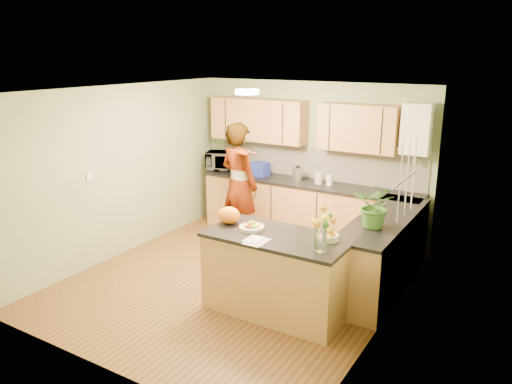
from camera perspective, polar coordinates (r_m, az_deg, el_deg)
The scene contains 28 objects.
floor at distance 6.76m, azimuth -2.31°, elevation -10.09°, with size 4.50×4.50×0.00m, color brown.
ceiling at distance 6.10m, azimuth -2.57°, elevation 11.56°, with size 4.00×4.50×0.02m, color white.
wall_back at distance 8.23m, azimuth 6.27°, elevation 3.76°, with size 4.00×0.02×2.50m, color gray.
wall_front at distance 4.71m, azimuth -17.83°, elevation -6.10°, with size 4.00×0.02×2.50m, color gray.
wall_left at distance 7.58m, azimuth -15.15°, elevation 2.26°, with size 0.02×4.50×2.50m, color gray.
wall_right at distance 5.51m, azimuth 15.19°, elevation -2.71°, with size 0.02×4.50×2.50m, color gray.
back_counter at distance 8.12m, azimuth 5.85°, elevation -2.08°, with size 3.64×0.62×0.94m.
right_counter at distance 6.62m, azimuth 14.31°, elevation -6.69°, with size 0.62×2.24×0.94m.
splashback at distance 8.19m, azimuth 6.85°, elevation 3.32°, with size 3.60×0.02×0.52m, color white.
upper_cabinets at distance 8.05m, azimuth 4.74°, elevation 7.87°, with size 3.20×0.34×0.70m.
boiler at distance 7.42m, azimuth 17.94°, elevation 6.87°, with size 0.40×0.30×0.86m.
window_right at distance 5.99m, azimuth 16.96°, elevation 1.61°, with size 0.01×1.30×1.05m.
light_switch at distance 7.17m, azimuth -18.53°, elevation 1.65°, with size 0.02×0.09×0.09m, color white.
ceiling_lamp at distance 6.36m, azimuth -1.04°, elevation 11.39°, with size 0.30×0.30×0.07m.
peninsula_island at distance 5.84m, azimuth 2.48°, elevation -9.27°, with size 1.65×0.84×0.94m.
fruit_dish at distance 5.81m, azimuth -0.49°, elevation -3.93°, with size 0.29×0.29×0.10m.
orange_bowl at distance 5.54m, azimuth 8.30°, elevation -4.93°, with size 0.22×0.22×0.13m.
flower_vase at distance 5.14m, azimuth 7.50°, elevation -3.06°, with size 0.29×0.29×0.53m.
orange_bag at distance 6.01m, azimuth -3.09°, elevation -2.66°, with size 0.27×0.23×0.21m, color orange.
papers at distance 5.46m, azimuth 0.09°, elevation -5.65°, with size 0.21×0.29×0.01m, color silver.
violinist at distance 7.65m, azimuth -1.94°, elevation 0.78°, with size 0.71×0.46×1.94m, color #DBA686.
violin at distance 7.23m, azimuth -1.60°, elevation 4.64°, with size 0.60×0.24×0.12m, color #581A05, non-canonical shape.
microwave at distance 8.81m, azimuth -3.78°, elevation 3.59°, with size 0.57×0.39×0.32m, color white.
blue_box at distance 8.36m, azimuth 0.46°, elevation 2.65°, with size 0.28×0.21×0.22m, color navy.
kettle at distance 8.02m, azimuth 4.79°, elevation 2.11°, with size 0.16×0.16×0.30m.
jar_cream at distance 7.89m, azimuth 7.19°, elevation 1.60°, with size 0.12×0.12×0.19m, color beige.
jar_white at distance 7.83m, azimuth 8.41°, elevation 1.34°, with size 0.10×0.10×0.16m, color white.
potted_plant at distance 5.99m, azimuth 13.57°, elevation -1.56°, with size 0.48×0.42×0.53m, color #3C7426.
Camera 1 is at (3.38, -5.06, 2.93)m, focal length 35.00 mm.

